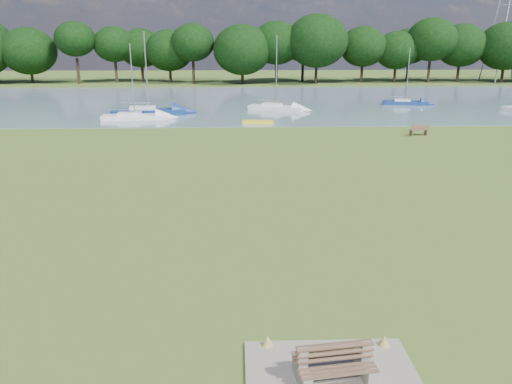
{
  "coord_description": "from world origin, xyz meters",
  "views": [
    {
      "loc": [
        -2.21,
        -24.06,
        7.91
      ],
      "look_at": [
        -1.43,
        -2.0,
        1.11
      ],
      "focal_mm": 35.0,
      "sensor_mm": 36.0,
      "label": 1
    }
  ],
  "objects_px": {
    "riverbank_bench": "(419,130)",
    "sailboat_4": "(148,110)",
    "sailboat_0": "(134,115)",
    "sailboat_5": "(405,101)",
    "sailboat_1": "(275,106)",
    "kayak": "(258,122)",
    "bench_pair": "(334,364)"
  },
  "relations": [
    {
      "from": "bench_pair",
      "to": "kayak",
      "type": "height_order",
      "value": "bench_pair"
    },
    {
      "from": "sailboat_4",
      "to": "sailboat_1",
      "type": "bearing_deg",
      "value": 6.13
    },
    {
      "from": "sailboat_1",
      "to": "sailboat_4",
      "type": "height_order",
      "value": "sailboat_4"
    },
    {
      "from": "bench_pair",
      "to": "riverbank_bench",
      "type": "xyz_separation_m",
      "value": [
        13.15,
        31.44,
        -0.02
      ]
    },
    {
      "from": "riverbank_bench",
      "to": "sailboat_5",
      "type": "relative_size",
      "value": 0.24
    },
    {
      "from": "sailboat_4",
      "to": "kayak",
      "type": "bearing_deg",
      "value": -34.66
    },
    {
      "from": "sailboat_1",
      "to": "riverbank_bench",
      "type": "bearing_deg",
      "value": -32.81
    },
    {
      "from": "bench_pair",
      "to": "sailboat_1",
      "type": "bearing_deg",
      "value": 79.89
    },
    {
      "from": "kayak",
      "to": "sailboat_0",
      "type": "bearing_deg",
      "value": 173.24
    },
    {
      "from": "bench_pair",
      "to": "kayak",
      "type": "bearing_deg",
      "value": 82.86
    },
    {
      "from": "sailboat_1",
      "to": "bench_pair",
      "type": "bearing_deg",
      "value": -70.09
    },
    {
      "from": "kayak",
      "to": "sailboat_0",
      "type": "xyz_separation_m",
      "value": [
        -12.5,
        3.02,
        0.26
      ]
    },
    {
      "from": "kayak",
      "to": "sailboat_1",
      "type": "xyz_separation_m",
      "value": [
        2.38,
        9.4,
        0.3
      ]
    },
    {
      "from": "riverbank_bench",
      "to": "sailboat_1",
      "type": "relative_size",
      "value": 0.2
    },
    {
      "from": "bench_pair",
      "to": "riverbank_bench",
      "type": "relative_size",
      "value": 1.22
    },
    {
      "from": "sailboat_5",
      "to": "sailboat_0",
      "type": "bearing_deg",
      "value": -150.16
    },
    {
      "from": "sailboat_4",
      "to": "sailboat_5",
      "type": "distance_m",
      "value": 31.37
    },
    {
      "from": "bench_pair",
      "to": "sailboat_4",
      "type": "relative_size",
      "value": 0.23
    },
    {
      "from": "sailboat_0",
      "to": "sailboat_4",
      "type": "height_order",
      "value": "sailboat_4"
    },
    {
      "from": "riverbank_bench",
      "to": "sailboat_0",
      "type": "relative_size",
      "value": 0.22
    },
    {
      "from": "kayak",
      "to": "sailboat_0",
      "type": "height_order",
      "value": "sailboat_0"
    },
    {
      "from": "sailboat_0",
      "to": "sailboat_5",
      "type": "height_order",
      "value": "sailboat_0"
    },
    {
      "from": "kayak",
      "to": "sailboat_4",
      "type": "distance_m",
      "value": 13.31
    },
    {
      "from": "sailboat_5",
      "to": "bench_pair",
      "type": "bearing_deg",
      "value": -98.68
    },
    {
      "from": "riverbank_bench",
      "to": "sailboat_4",
      "type": "relative_size",
      "value": 0.19
    },
    {
      "from": "kayak",
      "to": "bench_pair",
      "type": "bearing_deg",
      "value": -82.69
    },
    {
      "from": "riverbank_bench",
      "to": "sailboat_4",
      "type": "bearing_deg",
      "value": 143.23
    },
    {
      "from": "bench_pair",
      "to": "sailboat_0",
      "type": "distance_m",
      "value": 42.98
    },
    {
      "from": "sailboat_4",
      "to": "bench_pair",
      "type": "bearing_deg",
      "value": -80.84
    },
    {
      "from": "riverbank_bench",
      "to": "kayak",
      "type": "distance_m",
      "value": 14.98
    },
    {
      "from": "sailboat_0",
      "to": "sailboat_1",
      "type": "distance_m",
      "value": 16.18
    },
    {
      "from": "bench_pair",
      "to": "sailboat_4",
      "type": "distance_m",
      "value": 45.98
    }
  ]
}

